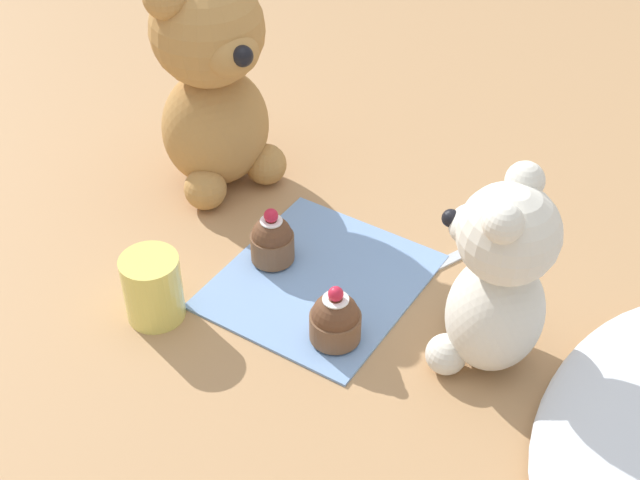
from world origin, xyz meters
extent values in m
plane|color=tan|center=(0.00, 0.00, 0.00)|extent=(4.00, 4.00, 0.00)
cube|color=#7A9ED1|center=(0.00, 0.00, 0.00)|extent=(0.21, 0.19, 0.01)
ellipsoid|color=silver|center=(0.00, 0.18, 0.06)|extent=(0.11, 0.10, 0.11)
sphere|color=silver|center=(0.00, 0.18, 0.15)|extent=(0.09, 0.09, 0.09)
ellipsoid|color=silver|center=(0.00, 0.15, 0.14)|extent=(0.05, 0.04, 0.03)
sphere|color=black|center=(0.01, 0.13, 0.15)|extent=(0.02, 0.02, 0.02)
sphere|color=silver|center=(-0.03, 0.18, 0.18)|extent=(0.03, 0.03, 0.03)
sphere|color=silver|center=(0.03, 0.19, 0.18)|extent=(0.03, 0.03, 0.03)
sphere|color=silver|center=(-0.03, 0.15, 0.02)|extent=(0.04, 0.04, 0.04)
sphere|color=silver|center=(0.04, 0.16, 0.02)|extent=(0.04, 0.04, 0.04)
ellipsoid|color=#B78447|center=(-0.09, -0.20, 0.07)|extent=(0.15, 0.15, 0.14)
sphere|color=#B78447|center=(-0.09, -0.20, 0.19)|extent=(0.12, 0.12, 0.12)
ellipsoid|color=#B78447|center=(-0.07, -0.15, 0.18)|extent=(0.07, 0.07, 0.05)
sphere|color=black|center=(-0.06, -0.13, 0.19)|extent=(0.02, 0.02, 0.02)
sphere|color=#B78447|center=(-0.04, -0.17, 0.02)|extent=(0.05, 0.05, 0.05)
sphere|color=#B78447|center=(-0.11, -0.15, 0.02)|extent=(0.05, 0.05, 0.05)
cylinder|color=brown|center=(0.06, 0.06, 0.02)|extent=(0.05, 0.05, 0.03)
sphere|color=brown|center=(0.06, 0.06, 0.03)|extent=(0.04, 0.04, 0.04)
cylinder|color=white|center=(0.06, 0.06, 0.05)|extent=(0.02, 0.02, 0.00)
sphere|color=red|center=(0.06, 0.06, 0.06)|extent=(0.01, 0.01, 0.01)
cylinder|color=brown|center=(0.00, -0.06, 0.02)|extent=(0.05, 0.05, 0.03)
sphere|color=brown|center=(0.00, -0.06, 0.04)|extent=(0.04, 0.04, 0.04)
cylinder|color=white|center=(0.00, -0.06, 0.05)|extent=(0.02, 0.02, 0.00)
sphere|color=red|center=(0.00, -0.06, 0.06)|extent=(0.01, 0.01, 0.01)
cylinder|color=#EADB66|center=(0.12, -0.11, 0.03)|extent=(0.06, 0.06, 0.07)
cube|color=silver|center=(-0.14, 0.11, 0.00)|extent=(0.12, 0.06, 0.01)
camera|label=1|loc=(0.56, 0.36, 0.61)|focal=50.00mm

